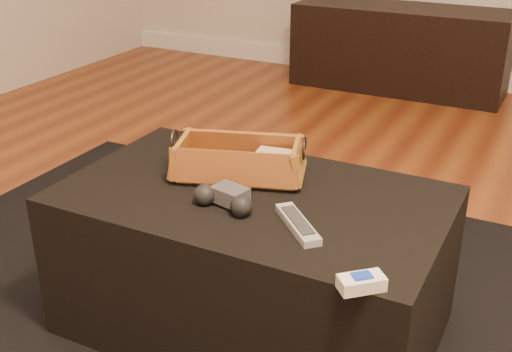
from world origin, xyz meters
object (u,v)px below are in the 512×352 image
at_px(media_cabinet, 400,48).
at_px(wicker_basket, 239,162).
at_px(ottoman, 253,261).
at_px(tv_remote, 231,170).
at_px(silver_remote, 298,224).
at_px(cream_gadget, 361,283).
at_px(game_controller, 226,198).

distance_m(media_cabinet, wicker_basket, 2.47).
relative_size(ottoman, tv_remote, 5.28).
bearing_deg(media_cabinet, tv_remote, -85.35).
height_order(ottoman, silver_remote, silver_remote).
distance_m(tv_remote, silver_remote, 0.33).
bearing_deg(ottoman, wicker_basket, 137.46).
bearing_deg(ottoman, silver_remote, -33.26).
relative_size(media_cabinet, cream_gadget, 12.81).
bearing_deg(silver_remote, ottoman, 146.74).
relative_size(tv_remote, silver_remote, 1.13).
relative_size(tv_remote, cream_gadget, 1.91).
relative_size(media_cabinet, game_controller, 7.42).
xyz_separation_m(tv_remote, wicker_basket, (0.01, 0.02, 0.02)).
distance_m(ottoman, game_controller, 0.26).
bearing_deg(game_controller, silver_remote, -3.09).
height_order(tv_remote, silver_remote, tv_remote).
height_order(tv_remote, game_controller, game_controller).
xyz_separation_m(media_cabinet, ottoman, (0.30, -2.53, -0.03)).
distance_m(media_cabinet, ottoman, 2.54).
height_order(media_cabinet, cream_gadget, media_cabinet).
bearing_deg(tv_remote, ottoman, -55.10).
height_order(ottoman, wicker_basket, wicker_basket).
height_order(ottoman, cream_gadget, cream_gadget).
height_order(media_cabinet, game_controller, media_cabinet).
relative_size(game_controller, cream_gadget, 1.73).
bearing_deg(cream_gadget, tv_remote, 144.63).
height_order(ottoman, tv_remote, tv_remote).
height_order(media_cabinet, wicker_basket, wicker_basket).
distance_m(silver_remote, cream_gadget, 0.27).
xyz_separation_m(silver_remote, cream_gadget, (0.21, -0.17, 0.01)).
relative_size(wicker_basket, cream_gadget, 3.99).
distance_m(tv_remote, cream_gadget, 0.60).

